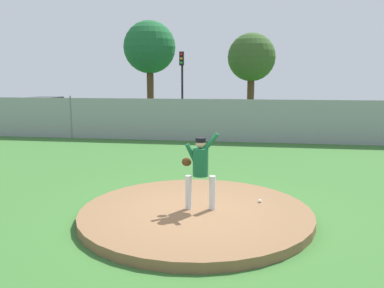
% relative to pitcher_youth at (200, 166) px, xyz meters
% --- Properties ---
extents(ground_plane, '(80.00, 80.00, 0.00)m').
position_rel_pitcher_youth_xyz_m(ground_plane, '(-0.08, 5.99, -1.11)').
color(ground_plane, '#386B2D').
extents(asphalt_strip, '(44.00, 7.00, 0.01)m').
position_rel_pitcher_youth_xyz_m(asphalt_strip, '(-0.08, 14.49, -1.11)').
color(asphalt_strip, '#2B2B2D').
rests_on(asphalt_strip, ground_plane).
extents(pitchers_mound, '(4.83, 4.83, 0.18)m').
position_rel_pitcher_youth_xyz_m(pitchers_mound, '(-0.08, -0.01, -1.02)').
color(pitchers_mound, brown).
rests_on(pitchers_mound, ground_plane).
extents(pitcher_youth, '(0.78, 0.32, 1.62)m').
position_rel_pitcher_youth_xyz_m(pitcher_youth, '(0.00, 0.00, 0.00)').
color(pitcher_youth, silver).
rests_on(pitcher_youth, pitchers_mound).
extents(baseball, '(0.07, 0.07, 0.07)m').
position_rel_pitcher_youth_xyz_m(baseball, '(1.25, 0.63, -0.89)').
color(baseball, white).
rests_on(baseball, pitchers_mound).
extents(chainlink_fence, '(38.02, 0.07, 2.05)m').
position_rel_pitcher_youth_xyz_m(chainlink_fence, '(-0.08, 9.99, -0.13)').
color(chainlink_fence, gray).
rests_on(chainlink_fence, ground_plane).
extents(parked_car_silver, '(2.10, 4.64, 1.67)m').
position_rel_pitcher_youth_xyz_m(parked_car_silver, '(-0.61, 14.52, -0.30)').
color(parked_car_silver, '#B7BABF').
rests_on(parked_car_silver, ground_plane).
extents(parked_car_champagne, '(2.19, 4.70, 1.72)m').
position_rel_pitcher_youth_xyz_m(parked_car_champagne, '(-12.07, 14.93, -0.28)').
color(parked_car_champagne, tan).
rests_on(parked_car_champagne, ground_plane).
extents(traffic_cone_orange, '(0.40, 0.40, 0.55)m').
position_rel_pitcher_youth_xyz_m(traffic_cone_orange, '(3.89, 12.00, -0.85)').
color(traffic_cone_orange, orange).
rests_on(traffic_cone_orange, asphalt_strip).
extents(traffic_light_near, '(0.28, 0.46, 4.63)m').
position_rel_pitcher_youth_xyz_m(traffic_light_near, '(-3.69, 18.22, 2.07)').
color(traffic_light_near, black).
rests_on(traffic_light_near, ground_plane).
extents(tree_slender_far, '(3.97, 3.97, 7.23)m').
position_rel_pitcher_youth_xyz_m(tree_slender_far, '(-6.87, 21.91, 4.08)').
color(tree_slender_far, '#4C331E').
rests_on(tree_slender_far, ground_plane).
extents(tree_leaning_west, '(3.81, 3.81, 6.46)m').
position_rel_pitcher_youth_xyz_m(tree_leaning_west, '(0.85, 24.37, 3.40)').
color(tree_leaning_west, '#4C331E').
rests_on(tree_leaning_west, ground_plane).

